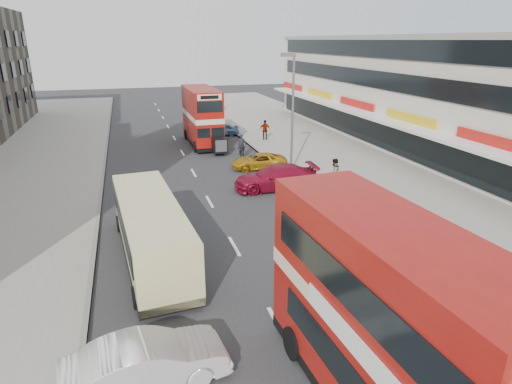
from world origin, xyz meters
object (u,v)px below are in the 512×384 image
object	(u,v)px
bus_main	(387,324)
bus_second	(202,116)
car_left_front	(147,363)
car_right_c	(220,130)
pedestrian_far	(265,130)
car_right_a	(276,178)
coach	(151,229)
street_lamp	(292,105)
pedestrian_near	(334,173)
car_right_b	(259,161)
cyclist	(242,151)

from	to	relation	value
bus_main	bus_second	size ratio (longest dim) A/B	1.04
car_left_front	car_right_c	world-z (taller)	car_left_front
bus_main	pedestrian_far	world-z (taller)	bus_main
car_right_c	car_right_a	bearing A→B (deg)	3.10
car_left_front	car_right_c	xyz separation A→B (m)	(8.72, 31.24, -0.11)
pedestrian_far	bus_main	bearing A→B (deg)	-95.83
bus_main	coach	world-z (taller)	bus_main
bus_main	car_left_front	bearing A→B (deg)	-27.93
street_lamp	pedestrian_near	world-z (taller)	street_lamp
car_right_b	pedestrian_far	size ratio (longest dim) A/B	2.22
pedestrian_far	cyclist	bearing A→B (deg)	-116.60
bus_main	car_right_c	bearing A→B (deg)	-98.60
car_right_a	car_right_c	size ratio (longest dim) A/B	1.45
bus_main	car_right_a	size ratio (longest dim) A/B	1.74
pedestrian_far	car_right_b	bearing A→B (deg)	-103.75
street_lamp	cyclist	xyz separation A→B (m)	(-2.29, 4.67, -4.13)
bus_second	car_right_a	size ratio (longest dim) A/B	1.67
street_lamp	car_right_b	distance (m)	4.90
bus_main	pedestrian_far	size ratio (longest dim) A/B	5.04
coach	car_right_a	bearing A→B (deg)	37.13
street_lamp	car_right_b	xyz separation A→B (m)	(-1.76, 1.74, -4.23)
car_left_front	car_right_c	bearing A→B (deg)	-23.43
bus_main	coach	size ratio (longest dim) A/B	0.98
bus_main	bus_second	xyz separation A→B (m)	(0.97, 30.64, -0.09)
car_right_c	pedestrian_far	distance (m)	4.89
coach	street_lamp	bearing A→B (deg)	40.28
bus_main	car_right_c	size ratio (longest dim) A/B	2.51
coach	car_right_b	size ratio (longest dim) A/B	2.30
car_left_front	car_right_a	distance (m)	16.94
bus_second	cyclist	distance (m)	6.55
cyclist	car_right_c	bearing A→B (deg)	91.45
cyclist	pedestrian_far	bearing A→B (deg)	59.67
street_lamp	car_left_front	xyz separation A→B (m)	(-10.78, -17.48, -4.06)
coach	car_right_b	bearing A→B (deg)	50.09
bus_second	cyclist	bearing A→B (deg)	108.14
bus_main	cyclist	world-z (taller)	bus_main
car_left_front	pedestrian_near	xyz separation A→B (m)	(12.19, 13.54, 0.35)
car_right_a	car_right_b	bearing A→B (deg)	178.93
car_left_front	coach	bearing A→B (deg)	-12.76
coach	pedestrian_far	world-z (taller)	coach
street_lamp	pedestrian_near	distance (m)	5.60
coach	car_right_b	xyz separation A→B (m)	(8.39, 11.87, -0.86)
car_right_c	bus_second	bearing A→B (deg)	-32.37
pedestrian_far	car_left_front	bearing A→B (deg)	-107.08
street_lamp	bus_second	size ratio (longest dim) A/B	0.93
car_left_front	street_lamp	bearing A→B (deg)	-39.49
bus_second	car_right_b	bearing A→B (deg)	105.40
street_lamp	bus_main	size ratio (longest dim) A/B	0.90
coach	car_right_c	size ratio (longest dim) A/B	2.55
bus_main	car_right_b	size ratio (longest dim) A/B	2.27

